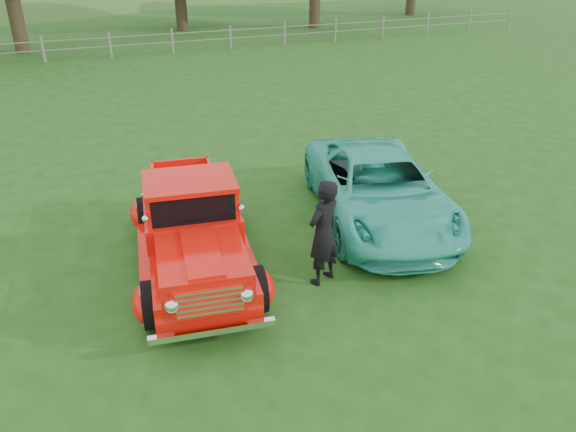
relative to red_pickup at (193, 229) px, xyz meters
name	(u,v)px	position (x,y,z in m)	size (l,w,h in m)	color
ground	(264,315)	(0.67, -1.81, -0.80)	(140.00, 140.00, 0.00)	#1A4412
distant_hills	(38,38)	(-3.41, 57.65, -5.34)	(116.00, 60.00, 18.00)	#2D5B21
fence_line	(110,45)	(0.67, 20.19, -0.19)	(48.00, 0.12, 1.20)	slate
red_pickup	(193,229)	(0.00, 0.00, 0.00)	(2.68, 5.16, 1.78)	black
teal_sedan	(379,188)	(4.02, 0.48, -0.08)	(2.38, 5.17, 1.44)	#2EB99C
man	(323,233)	(1.95, -1.23, 0.15)	(0.69, 0.45, 1.90)	black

